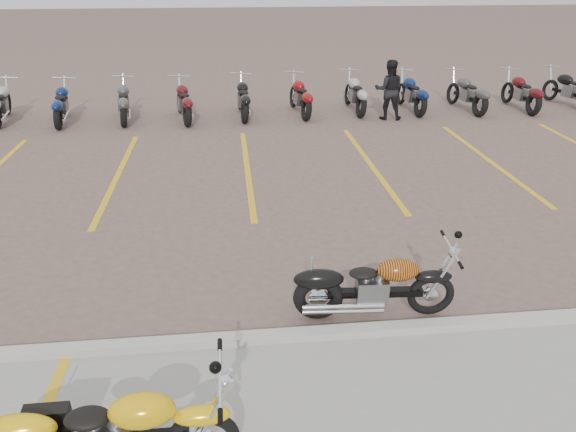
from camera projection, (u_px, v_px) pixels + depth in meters
name	position (u px, v px, depth m)	size (l,w,h in m)	color
ground	(259.00, 259.00, 8.39)	(100.00, 100.00, 0.00)	#755C53
curb	(270.00, 337.00, 6.55)	(60.00, 0.18, 0.12)	#ADAAA3
parking_stripes	(247.00, 169.00, 12.00)	(38.00, 5.50, 0.01)	gold
flame_cruiser	(370.00, 288.00, 6.88)	(2.00, 0.33, 0.82)	black
person_b	(389.00, 90.00, 15.50)	(0.79, 0.62, 1.63)	black
bg_bike_row	(271.00, 97.00, 15.90)	(22.29, 2.05, 1.10)	black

